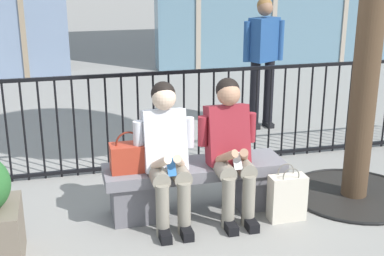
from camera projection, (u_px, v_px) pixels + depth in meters
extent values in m
plane|color=gray|center=(195.00, 210.00, 4.74)|extent=(60.00, 60.00, 0.00)
cube|color=slate|center=(195.00, 169.00, 4.62)|extent=(1.60, 0.44, 0.10)
cube|color=slate|center=(133.00, 199.00, 4.56)|extent=(0.36, 0.37, 0.35)
cube|color=slate|center=(253.00, 186.00, 4.82)|extent=(0.36, 0.37, 0.35)
cylinder|color=gray|center=(157.00, 173.00, 4.35)|extent=(0.15, 0.40, 0.15)
cylinder|color=gray|center=(163.00, 211.00, 4.24)|extent=(0.11, 0.11, 0.45)
cube|color=black|center=(164.00, 234.00, 4.24)|extent=(0.09, 0.22, 0.08)
cylinder|color=gray|center=(178.00, 171.00, 4.39)|extent=(0.15, 0.40, 0.15)
cylinder|color=gray|center=(184.00, 208.00, 4.28)|extent=(0.11, 0.11, 0.45)
cube|color=black|center=(186.00, 232.00, 4.28)|extent=(0.09, 0.22, 0.08)
cube|color=silver|center=(164.00, 140.00, 4.42)|extent=(0.36, 0.30, 0.55)
cylinder|color=silver|center=(138.00, 136.00, 4.36)|extent=(0.08, 0.08, 0.26)
cylinder|color=beige|center=(160.00, 163.00, 4.24)|extent=(0.16, 0.28, 0.20)
cylinder|color=silver|center=(189.00, 132.00, 4.46)|extent=(0.08, 0.08, 0.26)
cylinder|color=beige|center=(179.00, 161.00, 4.28)|extent=(0.16, 0.28, 0.20)
cube|color=#2D6BB7|center=(171.00, 167.00, 4.21)|extent=(0.07, 0.10, 0.13)
sphere|color=beige|center=(164.00, 98.00, 4.29)|extent=(0.20, 0.20, 0.20)
sphere|color=black|center=(163.00, 94.00, 4.31)|extent=(0.20, 0.20, 0.20)
cylinder|color=gray|center=(222.00, 167.00, 4.48)|extent=(0.15, 0.40, 0.15)
cylinder|color=gray|center=(228.00, 203.00, 4.37)|extent=(0.11, 0.11, 0.45)
cube|color=black|center=(230.00, 226.00, 4.37)|extent=(0.09, 0.22, 0.08)
cylinder|color=gray|center=(241.00, 165.00, 4.52)|extent=(0.15, 0.40, 0.15)
cylinder|color=gray|center=(249.00, 201.00, 4.41)|extent=(0.11, 0.11, 0.45)
cube|color=black|center=(250.00, 224.00, 4.41)|extent=(0.09, 0.22, 0.08)
cube|color=maroon|center=(227.00, 135.00, 4.56)|extent=(0.36, 0.30, 0.55)
cylinder|color=maroon|center=(203.00, 131.00, 4.49)|extent=(0.08, 0.08, 0.26)
cylinder|color=tan|center=(226.00, 157.00, 4.37)|extent=(0.16, 0.28, 0.20)
cylinder|color=maroon|center=(251.00, 127.00, 4.59)|extent=(0.08, 0.08, 0.26)
cylinder|color=tan|center=(244.00, 155.00, 4.41)|extent=(0.16, 0.28, 0.20)
cube|color=silver|center=(237.00, 161.00, 4.34)|extent=(0.07, 0.10, 0.13)
sphere|color=tan|center=(229.00, 94.00, 4.42)|extent=(0.20, 0.20, 0.20)
sphere|color=black|center=(228.00, 90.00, 4.44)|extent=(0.20, 0.20, 0.20)
cube|color=#B23823|center=(129.00, 158.00, 4.42)|extent=(0.31, 0.20, 0.24)
torus|color=maroon|center=(128.00, 144.00, 4.39)|extent=(0.22, 0.02, 0.22)
cube|color=beige|center=(287.00, 198.00, 4.52)|extent=(0.32, 0.15, 0.40)
torus|color=slate|center=(291.00, 176.00, 4.40)|extent=(0.15, 0.01, 0.15)
torus|color=slate|center=(286.00, 172.00, 4.50)|extent=(0.15, 0.01, 0.15)
cylinder|color=black|center=(255.00, 94.00, 6.99)|extent=(0.13, 0.13, 0.90)
cube|color=black|center=(254.00, 125.00, 7.08)|extent=(0.09, 0.22, 0.06)
cylinder|color=black|center=(269.00, 94.00, 7.04)|extent=(0.13, 0.13, 0.90)
cube|color=black|center=(268.00, 124.00, 7.13)|extent=(0.09, 0.22, 0.06)
cube|color=#234C8C|center=(264.00, 39.00, 6.79)|extent=(0.44, 0.37, 0.56)
cylinder|color=#234C8C|center=(247.00, 42.00, 6.74)|extent=(0.08, 0.08, 0.52)
cylinder|color=#234C8C|center=(281.00, 40.00, 6.86)|extent=(0.08, 0.08, 0.52)
sphere|color=#8E664C|center=(265.00, 8.00, 6.67)|extent=(0.20, 0.20, 0.20)
sphere|color=olive|center=(265.00, 5.00, 6.68)|extent=(0.20, 0.20, 0.20)
cylinder|color=black|center=(7.00, 132.00, 5.19)|extent=(0.02, 0.02, 1.07)
cylinder|color=black|center=(24.00, 131.00, 5.23)|extent=(0.02, 0.02, 1.07)
cylinder|color=black|center=(41.00, 129.00, 5.27)|extent=(0.02, 0.02, 1.07)
cylinder|color=black|center=(58.00, 128.00, 5.31)|extent=(0.02, 0.02, 1.07)
cylinder|color=black|center=(75.00, 127.00, 5.35)|extent=(0.02, 0.02, 1.07)
cylinder|color=black|center=(91.00, 126.00, 5.39)|extent=(0.02, 0.02, 1.07)
cylinder|color=black|center=(107.00, 125.00, 5.43)|extent=(0.02, 0.02, 1.07)
cylinder|color=black|center=(123.00, 123.00, 5.47)|extent=(0.02, 0.02, 1.07)
cylinder|color=black|center=(138.00, 122.00, 5.50)|extent=(0.02, 0.02, 1.07)
cylinder|color=black|center=(154.00, 121.00, 5.54)|extent=(0.02, 0.02, 1.07)
cylinder|color=black|center=(169.00, 120.00, 5.58)|extent=(0.02, 0.02, 1.07)
cylinder|color=black|center=(184.00, 119.00, 5.62)|extent=(0.02, 0.02, 1.07)
cylinder|color=black|center=(199.00, 118.00, 5.66)|extent=(0.02, 0.02, 1.07)
cylinder|color=black|center=(213.00, 117.00, 5.70)|extent=(0.02, 0.02, 1.07)
cylinder|color=black|center=(228.00, 116.00, 5.74)|extent=(0.02, 0.02, 1.07)
cylinder|color=black|center=(242.00, 115.00, 5.78)|extent=(0.02, 0.02, 1.07)
cylinder|color=black|center=(256.00, 114.00, 5.82)|extent=(0.02, 0.02, 1.07)
cylinder|color=black|center=(270.00, 113.00, 5.86)|extent=(0.02, 0.02, 1.07)
cylinder|color=black|center=(283.00, 112.00, 5.89)|extent=(0.02, 0.02, 1.07)
cylinder|color=black|center=(297.00, 111.00, 5.93)|extent=(0.02, 0.02, 1.07)
cylinder|color=black|center=(310.00, 110.00, 5.97)|extent=(0.02, 0.02, 1.07)
cylinder|color=black|center=(323.00, 109.00, 6.01)|extent=(0.02, 0.02, 1.07)
cylinder|color=black|center=(336.00, 108.00, 6.05)|extent=(0.02, 0.02, 1.07)
cylinder|color=black|center=(349.00, 107.00, 6.09)|extent=(0.02, 0.02, 1.07)
cylinder|color=black|center=(361.00, 106.00, 6.13)|extent=(0.02, 0.02, 1.07)
cylinder|color=black|center=(374.00, 105.00, 6.17)|extent=(0.02, 0.02, 1.07)
cube|color=black|center=(170.00, 162.00, 5.73)|extent=(7.57, 0.04, 0.04)
cube|color=black|center=(168.00, 73.00, 5.43)|extent=(7.57, 0.04, 0.04)
cylinder|color=black|center=(353.00, 194.00, 5.04)|extent=(1.21, 1.21, 0.01)
torus|color=black|center=(353.00, 194.00, 5.04)|extent=(1.24, 1.24, 0.03)
cylinder|color=#4C3826|center=(372.00, 16.00, 4.53)|extent=(0.24, 0.24, 3.40)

